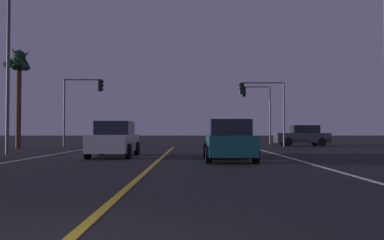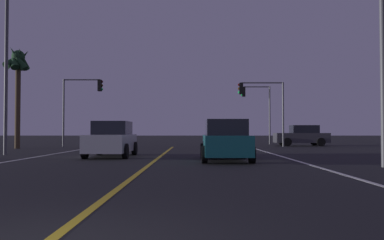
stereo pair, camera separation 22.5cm
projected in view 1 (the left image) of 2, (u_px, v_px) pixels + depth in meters
name	position (u px, v px, depth m)	size (l,w,h in m)	color
lane_edge_right	(316.00, 165.00, 14.17)	(0.16, 32.63, 0.01)	silver
lane_center_divider	(151.00, 166.00, 14.15)	(0.16, 32.63, 0.01)	gold
car_oncoming	(113.00, 140.00, 18.98)	(2.02, 4.30, 1.70)	black
car_crossing_side	(301.00, 136.00, 32.83)	(4.30, 2.02, 1.70)	black
car_lead_same_lane	(228.00, 141.00, 16.44)	(2.02, 4.30, 1.70)	black
traffic_light_near_right	(260.00, 98.00, 31.09)	(3.60, 0.36, 5.05)	#4C4C51
traffic_light_near_left	(82.00, 96.00, 31.05)	(3.16, 0.36, 5.30)	#4C4C51
traffic_light_far_right	(255.00, 101.00, 36.59)	(2.71, 0.36, 5.34)	#4C4C51
street_lamp_right_near	(373.00, 9.00, 13.72)	(1.93, 0.44, 8.69)	#4C4C51
street_lamp_left_mid	(16.00, 51.00, 20.51)	(2.24, 0.44, 8.54)	#4C4C51
palm_tree_left_mid	(17.00, 67.00, 27.85)	(1.75, 2.03, 7.21)	#473826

